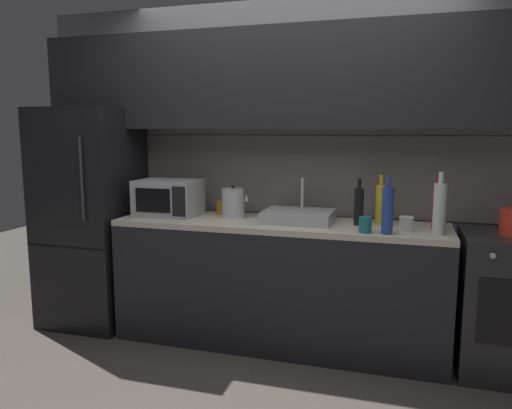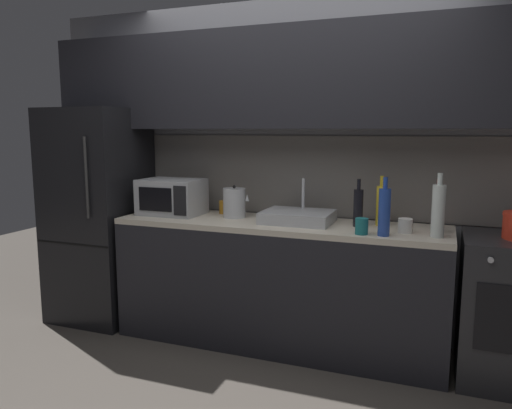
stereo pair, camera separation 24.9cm
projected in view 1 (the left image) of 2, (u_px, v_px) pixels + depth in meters
The scene contains 16 objects.
ground_plane at pixel (238, 407), 2.76m from camera, with size 10.00×10.00×0.00m, color #3D3833.
back_wall at pixel (289, 129), 3.67m from camera, with size 4.07×0.44×2.50m.
counter_run at pixel (278, 283), 3.55m from camera, with size 2.33×0.60×0.90m.
refrigerator at pixel (91, 217), 3.93m from camera, with size 0.68×0.69×1.71m.
oven_range at pixel (509, 304), 3.12m from camera, with size 0.60×0.62×0.90m.
microwave at pixel (169, 198), 3.73m from camera, with size 0.46×0.35×0.27m.
sink_basin at pixel (298, 216), 3.47m from camera, with size 0.48×0.38×0.30m.
kettle at pixel (233, 203), 3.63m from camera, with size 0.20×0.17×0.24m.
wine_bottle_yellow at pixel (380, 204), 3.38m from camera, with size 0.07×0.07×0.34m.
wine_bottle_dark at pixel (359, 206), 3.33m from camera, with size 0.06×0.06×0.32m.
wine_bottle_blue at pixel (388, 210), 3.05m from camera, with size 0.07×0.07×0.36m.
wine_bottle_clear at pixel (440, 208), 3.03m from camera, with size 0.08×0.08×0.39m.
wine_bottle_red at pixel (437, 208), 3.18m from camera, with size 0.06×0.06×0.34m.
mug_white at pixel (406, 224), 3.17m from camera, with size 0.09×0.09×0.09m, color silver.
mug_amber at pixel (222, 208), 3.79m from camera, with size 0.09×0.09×0.10m, color #B27019.
mug_teal at pixel (365, 225), 3.10m from camera, with size 0.08×0.08×0.10m, color #19666B.
Camera 1 is at (0.83, -2.42, 1.54)m, focal length 34.54 mm.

